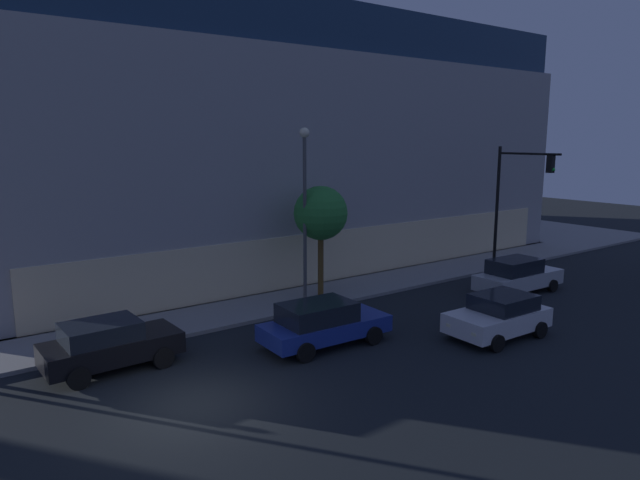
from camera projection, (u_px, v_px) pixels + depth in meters
name	position (u px, v px, depth m)	size (l,w,h in m)	color
ground_plane	(194.00, 405.00, 15.91)	(120.00, 120.00, 0.00)	black
sidewalk_corner	(9.00, 234.00, 43.97)	(80.00, 60.00, 0.15)	gray
modern_building	(225.00, 144.00, 39.95)	(35.36, 28.45, 14.18)	#4C4C51
traffic_light_far_corner	(515.00, 189.00, 30.93)	(0.32, 3.75, 6.82)	black
street_lamp_sidewalk	(305.00, 194.00, 24.74)	(0.44, 0.44, 7.71)	#4D4D4D
sidewalk_tree	(321.00, 214.00, 25.77)	(2.48, 2.48, 5.14)	brown
car_black	(109.00, 344.00, 18.22)	(4.31, 2.23, 1.63)	black
car_blue	(323.00, 323.00, 20.34)	(4.80, 2.27, 1.63)	navy
car_white	(499.00, 315.00, 21.27)	(4.09, 2.30, 1.61)	silver
car_silver	(517.00, 276.00, 27.36)	(4.82, 2.10, 1.70)	#B7BABF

